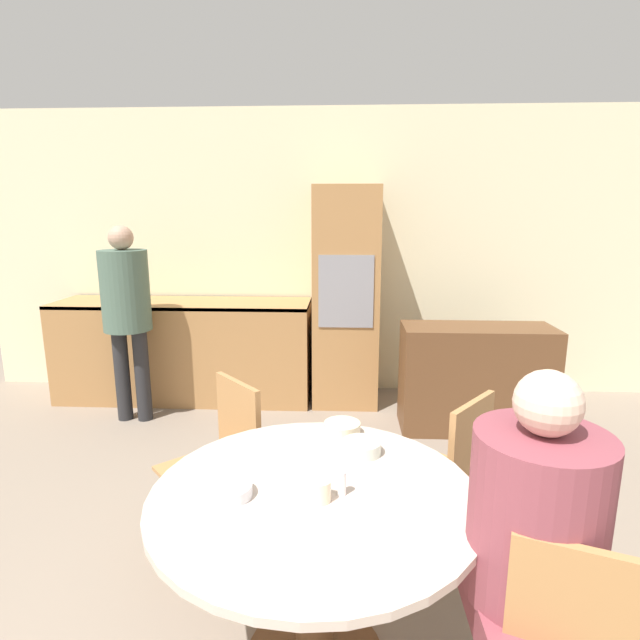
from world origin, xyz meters
TOP-DOWN VIEW (x-y plane):
  - wall_back at (0.00, 4.67)m, footprint 6.56×0.05m
  - kitchen_counter at (-1.29, 4.32)m, footprint 2.28×0.60m
  - oven_unit at (0.17, 4.33)m, footprint 0.57×0.59m
  - sideboard at (1.19, 3.76)m, footprint 1.15×0.45m
  - dining_table at (0.06, 1.58)m, footprint 1.16×1.16m
  - chair_far_left at (-0.45, 2.26)m, footprint 0.57×0.57m
  - chair_far_right at (0.66, 2.17)m, footprint 0.56×0.56m
  - person_seated at (0.73, 1.30)m, footprint 0.39×0.47m
  - person_standing at (-1.57, 3.80)m, footprint 0.37×0.37m
  - cup at (0.08, 1.52)m, footprint 0.08×0.08m
  - bowl_near at (0.23, 1.86)m, footprint 0.16×0.16m
  - bowl_centre at (-0.24, 1.53)m, footprint 0.17×0.17m
  - bowl_far at (0.15, 2.04)m, footprint 0.16×0.16m
  - salt_shaker at (0.15, 1.56)m, footprint 0.03×0.03m

SIDE VIEW (x-z plane):
  - sideboard at x=1.19m, z-range 0.00..0.83m
  - kitchen_counter at x=-1.29m, z-range 0.01..0.92m
  - chair_far_left at x=-0.45m, z-range 0.06..0.93m
  - chair_far_right at x=0.66m, z-range 0.06..0.93m
  - dining_table at x=0.06m, z-range 0.15..0.88m
  - person_seated at x=0.73m, z-range 0.09..1.35m
  - bowl_centre at x=-0.24m, z-range 0.73..0.77m
  - bowl_near at x=0.23m, z-range 0.73..0.78m
  - bowl_far at x=0.15m, z-range 0.73..0.78m
  - cup at x=0.08m, z-range 0.73..0.80m
  - salt_shaker at x=0.15m, z-range 0.73..0.82m
  - oven_unit at x=0.17m, z-range 0.00..1.91m
  - person_standing at x=-1.57m, z-range 0.18..1.77m
  - wall_back at x=0.00m, z-range 0.00..2.60m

